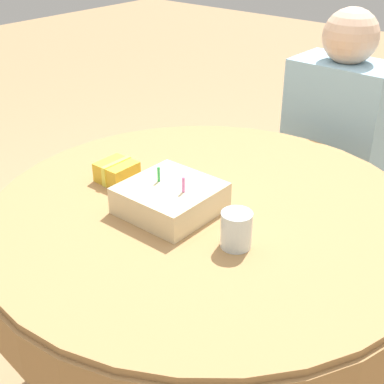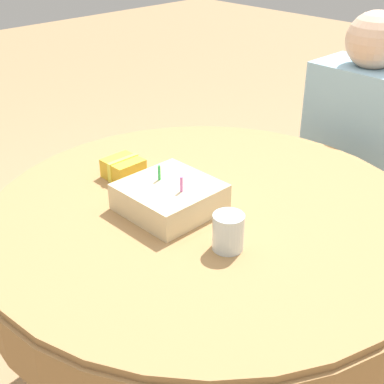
{
  "view_description": "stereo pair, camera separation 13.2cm",
  "coord_description": "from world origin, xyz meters",
  "px_view_note": "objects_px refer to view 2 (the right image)",
  "views": [
    {
      "loc": [
        0.79,
        -1.01,
        1.51
      ],
      "look_at": [
        -0.03,
        -0.02,
        0.8
      ],
      "focal_mm": 50.0,
      "sensor_mm": 36.0,
      "label": 1
    },
    {
      "loc": [
        0.89,
        -0.92,
        1.51
      ],
      "look_at": [
        -0.03,
        -0.02,
        0.8
      ],
      "focal_mm": 50.0,
      "sensor_mm": 36.0,
      "label": 2
    }
  ],
  "objects_px": {
    "drinking_glass": "(228,232)",
    "birthday_cake": "(170,197)",
    "gift_box": "(123,168)",
    "chair": "(361,174)",
    "person": "(357,133)"
  },
  "relations": [
    {
      "from": "person",
      "to": "gift_box",
      "type": "relative_size",
      "value": 10.76
    },
    {
      "from": "person",
      "to": "drinking_glass",
      "type": "height_order",
      "value": "person"
    },
    {
      "from": "drinking_glass",
      "to": "birthday_cake",
      "type": "bearing_deg",
      "value": 174.14
    },
    {
      "from": "person",
      "to": "birthday_cake",
      "type": "xyz_separation_m",
      "value": [
        -0.02,
        -0.95,
        0.08
      ]
    },
    {
      "from": "drinking_glass",
      "to": "gift_box",
      "type": "xyz_separation_m",
      "value": [
        -0.48,
        0.05,
        -0.02
      ]
    },
    {
      "from": "person",
      "to": "gift_box",
      "type": "xyz_separation_m",
      "value": [
        -0.27,
        -0.93,
        0.07
      ]
    },
    {
      "from": "gift_box",
      "to": "birthday_cake",
      "type": "bearing_deg",
      "value": -6.73
    },
    {
      "from": "chair",
      "to": "person",
      "type": "bearing_deg",
      "value": -90.0
    },
    {
      "from": "chair",
      "to": "drinking_glass",
      "type": "distance_m",
      "value": 1.13
    },
    {
      "from": "birthday_cake",
      "to": "drinking_glass",
      "type": "relative_size",
      "value": 2.53
    },
    {
      "from": "chair",
      "to": "person",
      "type": "height_order",
      "value": "person"
    },
    {
      "from": "birthday_cake",
      "to": "drinking_glass",
      "type": "xyz_separation_m",
      "value": [
        0.24,
        -0.02,
        0.01
      ]
    },
    {
      "from": "chair",
      "to": "drinking_glass",
      "type": "bearing_deg",
      "value": -77.93
    },
    {
      "from": "chair",
      "to": "birthday_cake",
      "type": "bearing_deg",
      "value": -90.56
    },
    {
      "from": "birthday_cake",
      "to": "drinking_glass",
      "type": "distance_m",
      "value": 0.24
    }
  ]
}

